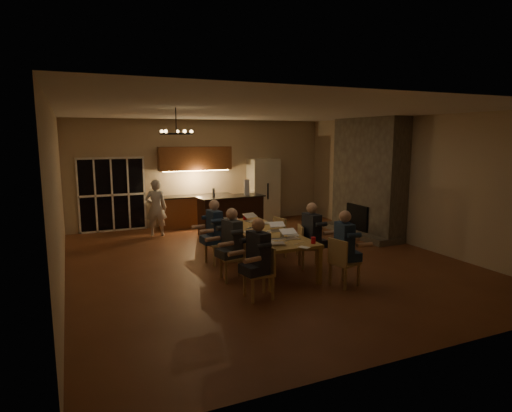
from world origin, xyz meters
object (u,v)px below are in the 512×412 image
at_px(dining_table, 263,249).
at_px(bar_island, 231,215).
at_px(laptop_c, 251,227).
at_px(person_left_near, 258,259).
at_px(person_right_near, 344,248).
at_px(redcup_near, 313,240).
at_px(bar_blender, 247,187).
at_px(redcup_far, 245,217).
at_px(chair_right_mid, 310,247).
at_px(chair_right_far, 286,236).
at_px(can_cola, 234,218).
at_px(mug_mid, 254,224).
at_px(can_right, 273,225).
at_px(laptop_a, 276,238).
at_px(laptop_f, 253,216).
at_px(plate_left, 268,242).
at_px(chair_left_near, 259,273).
at_px(redcup_mid, 235,227).
at_px(plate_far, 266,223).
at_px(laptop_e, 231,218).
at_px(laptop_b, 290,233).
at_px(chair_left_mid, 233,257).
at_px(person_right_mid, 311,236).
at_px(bar_bottle, 214,193).
at_px(laptop_d, 278,226).
at_px(chair_left_far, 217,243).
at_px(standing_person, 156,208).
at_px(mug_back, 235,223).
at_px(mug_front, 269,233).
at_px(plate_near, 293,235).
at_px(can_silver, 282,235).
at_px(person_left_mid, 232,244).
at_px(chair_right_near, 345,262).

height_order(dining_table, bar_island, bar_island).
bearing_deg(laptop_c, person_left_near, 58.72).
distance_m(person_right_near, redcup_near, 0.57).
bearing_deg(bar_blender, redcup_far, -98.27).
xyz_separation_m(chair_right_mid, chair_right_far, (0.01, 1.06, 0.00)).
bearing_deg(can_cola, person_left_near, -103.45).
height_order(mug_mid, can_right, can_right).
bearing_deg(laptop_a, chair_right_mid, -140.01).
bearing_deg(redcup_near, laptop_f, 94.69).
relative_size(dining_table, plate_left, 11.56).
xyz_separation_m(chair_left_near, redcup_mid, (0.34, 1.96, 0.37)).
bearing_deg(plate_left, laptop_f, 74.46).
relative_size(laptop_a, plate_far, 1.30).
height_order(bar_island, laptop_e, bar_island).
relative_size(laptop_b, bar_blender, 0.74).
bearing_deg(chair_left_mid, laptop_a, 58.53).
bearing_deg(can_cola, plate_left, -95.13).
bearing_deg(plate_far, bar_blender, 78.12).
height_order(laptop_a, laptop_c, same).
relative_size(person_right_mid, bar_bottle, 5.75).
bearing_deg(chair_left_near, laptop_d, 144.03).
distance_m(laptop_c, laptop_f, 1.16).
bearing_deg(chair_left_near, chair_right_far, 143.28).
bearing_deg(chair_left_mid, laptop_c, 137.13).
distance_m(chair_left_mid, chair_left_far, 1.15).
distance_m(standing_person, plate_far, 3.56).
xyz_separation_m(standing_person, redcup_mid, (1.02, -3.36, 0.03)).
height_order(bar_island, plate_far, bar_island).
xyz_separation_m(laptop_f, redcup_far, (-0.09, 0.25, -0.05)).
xyz_separation_m(mug_mid, plate_far, (0.37, 0.13, -0.04)).
distance_m(mug_back, redcup_far, 0.72).
height_order(chair_left_far, can_right, chair_left_far).
distance_m(person_right_mid, can_right, 0.93).
relative_size(person_right_near, redcup_mid, 11.50).
bearing_deg(dining_table, can_right, 33.57).
relative_size(chair_right_mid, laptop_b, 2.78).
height_order(redcup_far, bar_bottle, bar_bottle).
bearing_deg(mug_front, laptop_b, -55.96).
height_order(laptop_e, plate_near, laptop_e).
distance_m(chair_left_mid, plate_left, 0.73).
bearing_deg(chair_right_mid, can_silver, 121.66).
bearing_deg(mug_back, mug_mid, -27.61).
bearing_deg(person_right_near, redcup_mid, 43.28).
relative_size(chair_left_near, laptop_d, 2.78).
bearing_deg(person_left_mid, chair_right_far, 110.59).
bearing_deg(bar_island, can_cola, -111.43).
bearing_deg(chair_right_far, laptop_e, 52.25).
distance_m(chair_right_near, chair_right_mid, 1.20).
relative_size(bar_island, laptop_a, 5.75).
xyz_separation_m(chair_right_near, person_left_mid, (-1.75, 1.15, 0.24)).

